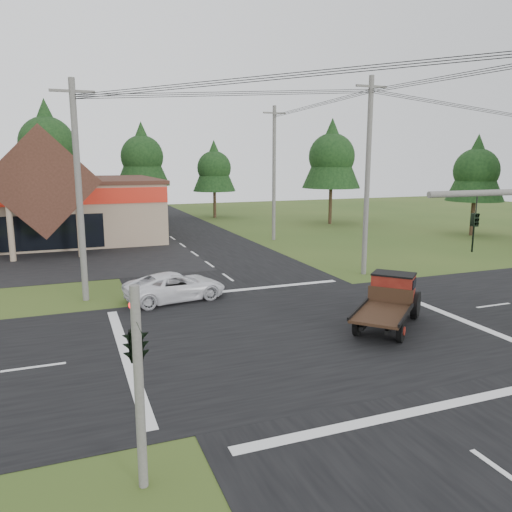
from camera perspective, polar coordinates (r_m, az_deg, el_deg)
name	(u,v)px	position (r m, az deg, el deg)	size (l,w,h in m)	color
ground	(304,332)	(20.44, 5.47, -8.59)	(120.00, 120.00, 0.00)	#334D1B
road_ns	(304,331)	(20.44, 5.47, -8.56)	(12.00, 120.00, 0.02)	black
road_ew	(304,331)	(20.44, 5.47, -8.56)	(120.00, 12.00, 0.02)	black
traffic_signal_corner	(135,325)	(10.49, -13.66, -7.70)	(0.53, 2.48, 4.40)	#595651
utility_pole_nw	(79,190)	(25.26, -19.59, 7.08)	(2.00, 0.30, 10.50)	#595651
utility_pole_ne	(368,176)	(30.24, 12.63, 8.93)	(2.00, 0.30, 11.50)	#595651
utility_pole_n	(274,173)	(42.62, 2.07, 9.50)	(2.00, 0.30, 11.20)	#595651
tree_row_c	(47,141)	(58.26, -22.80, 12.00)	(7.28, 7.28, 13.13)	#332316
tree_row_d	(142,155)	(59.85, -12.90, 11.23)	(6.16, 6.16, 11.11)	#332316
tree_row_e	(214,166)	(59.60, -4.81, 10.17)	(5.04, 5.04, 9.09)	#332316
tree_side_ne	(332,154)	(54.23, 8.65, 11.43)	(6.16, 6.16, 11.11)	#332316
tree_side_e_near	(476,169)	(49.42, 23.89, 9.13)	(5.04, 5.04, 9.09)	#332316
antique_flatbed_truck	(388,303)	(21.21, 14.82, -5.16)	(1.95, 5.10, 2.13)	#56100C
white_pickup	(175,286)	(24.89, -9.20, -3.45)	(2.28, 4.95, 1.38)	white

